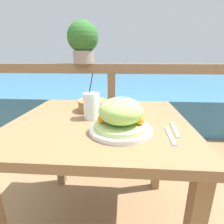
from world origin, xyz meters
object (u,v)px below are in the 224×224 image
at_px(salad_plate, 121,117).
at_px(drink_glass, 92,106).
at_px(potted_plant, 83,40).
at_px(bread_basket, 92,103).

height_order(salad_plate, drink_glass, drink_glass).
relative_size(salad_plate, drink_glass, 1.17).
xyz_separation_m(drink_glass, potted_plant, (-0.21, 0.80, 0.40)).
bearing_deg(bread_basket, drink_glass, -80.80).
height_order(drink_glass, potted_plant, potted_plant).
height_order(drink_glass, bread_basket, drink_glass).
relative_size(drink_glass, potted_plant, 0.64).
relative_size(salad_plate, potted_plant, 0.75).
relative_size(bread_basket, potted_plant, 0.49).
xyz_separation_m(salad_plate, drink_glass, (-0.16, 0.17, 0.00)).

